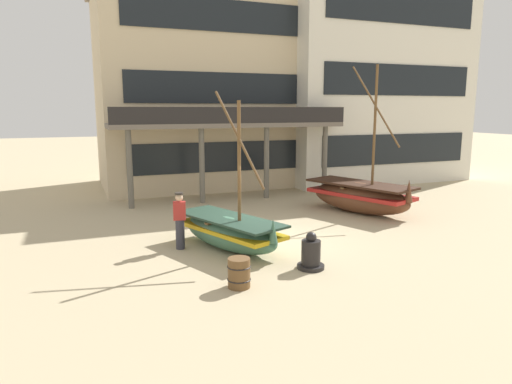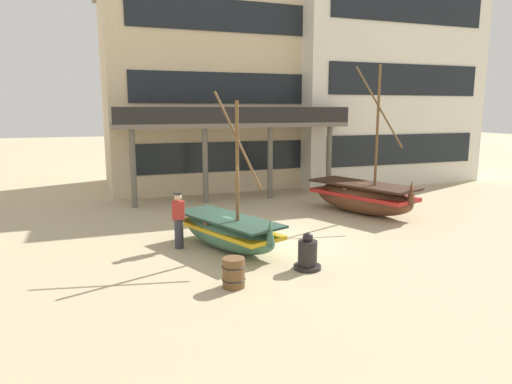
{
  "view_description": "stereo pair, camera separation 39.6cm",
  "coord_description": "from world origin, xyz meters",
  "px_view_note": "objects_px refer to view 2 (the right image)",
  "views": [
    {
      "loc": [
        -5.5,
        -12.74,
        4.08
      ],
      "look_at": [
        0.0,
        1.0,
        1.4
      ],
      "focal_mm": 32.41,
      "sensor_mm": 36.0,
      "label": 1
    },
    {
      "loc": [
        -5.13,
        -12.89,
        4.08
      ],
      "look_at": [
        0.0,
        1.0,
        1.4
      ],
      "focal_mm": 32.41,
      "sensor_mm": 36.0,
      "label": 2
    }
  ],
  "objects_px": {
    "harbor_building_main": "(208,91)",
    "fishing_boat_near_left": "(228,231)",
    "fishing_boat_centre_large": "(363,197)",
    "harbor_building_annex": "(376,83)",
    "fisherman_by_hull": "(179,221)",
    "capstan_winch": "(308,255)",
    "wooden_barrel": "(234,273)"
  },
  "relations": [
    {
      "from": "capstan_winch",
      "to": "harbor_building_main",
      "type": "relative_size",
      "value": 0.09
    },
    {
      "from": "fishing_boat_centre_large",
      "to": "harbor_building_annex",
      "type": "distance_m",
      "value": 10.53
    },
    {
      "from": "fishing_boat_centre_large",
      "to": "capstan_winch",
      "type": "xyz_separation_m",
      "value": [
        -4.95,
        -5.06,
        -0.29
      ]
    },
    {
      "from": "fishing_boat_near_left",
      "to": "harbor_building_annex",
      "type": "relative_size",
      "value": 0.41
    },
    {
      "from": "fishing_boat_near_left",
      "to": "harbor_building_annex",
      "type": "height_order",
      "value": "harbor_building_annex"
    },
    {
      "from": "harbor_building_main",
      "to": "fishing_boat_near_left",
      "type": "bearing_deg",
      "value": -102.16
    },
    {
      "from": "harbor_building_main",
      "to": "harbor_building_annex",
      "type": "relative_size",
      "value": 1.0
    },
    {
      "from": "fishing_boat_near_left",
      "to": "wooden_barrel",
      "type": "height_order",
      "value": "fishing_boat_near_left"
    },
    {
      "from": "fishing_boat_centre_large",
      "to": "harbor_building_annex",
      "type": "relative_size",
      "value": 0.51
    },
    {
      "from": "wooden_barrel",
      "to": "harbor_building_annex",
      "type": "relative_size",
      "value": 0.06
    },
    {
      "from": "fishing_boat_centre_large",
      "to": "wooden_barrel",
      "type": "relative_size",
      "value": 8.13
    },
    {
      "from": "fishing_boat_near_left",
      "to": "fisherman_by_hull",
      "type": "bearing_deg",
      "value": 158.37
    },
    {
      "from": "harbor_building_main",
      "to": "harbor_building_annex",
      "type": "distance_m",
      "value": 9.51
    },
    {
      "from": "fishing_boat_centre_large",
      "to": "wooden_barrel",
      "type": "xyz_separation_m",
      "value": [
        -7.1,
        -5.58,
        -0.32
      ]
    },
    {
      "from": "fishing_boat_near_left",
      "to": "fisherman_by_hull",
      "type": "xyz_separation_m",
      "value": [
        -1.35,
        0.53,
        0.3
      ]
    },
    {
      "from": "fishing_boat_near_left",
      "to": "capstan_winch",
      "type": "xyz_separation_m",
      "value": [
        1.4,
        -2.4,
        -0.15
      ]
    },
    {
      "from": "wooden_barrel",
      "to": "harbor_building_annex",
      "type": "height_order",
      "value": "harbor_building_annex"
    },
    {
      "from": "capstan_winch",
      "to": "wooden_barrel",
      "type": "xyz_separation_m",
      "value": [
        -2.15,
        -0.52,
        -0.03
      ]
    },
    {
      "from": "fisherman_by_hull",
      "to": "wooden_barrel",
      "type": "relative_size",
      "value": 2.41
    },
    {
      "from": "capstan_winch",
      "to": "harbor_building_annex",
      "type": "relative_size",
      "value": 0.09
    },
    {
      "from": "wooden_barrel",
      "to": "harbor_building_main",
      "type": "xyz_separation_m",
      "value": [
        3.34,
        14.94,
        4.67
      ]
    },
    {
      "from": "fisherman_by_hull",
      "to": "capstan_winch",
      "type": "bearing_deg",
      "value": -46.88
    },
    {
      "from": "fishing_boat_near_left",
      "to": "fisherman_by_hull",
      "type": "distance_m",
      "value": 1.48
    },
    {
      "from": "fishing_boat_centre_large",
      "to": "harbor_building_annex",
      "type": "xyz_separation_m",
      "value": [
        5.56,
        7.51,
        4.85
      ]
    },
    {
      "from": "fishing_boat_centre_large",
      "to": "capstan_winch",
      "type": "relative_size",
      "value": 5.84
    },
    {
      "from": "fishing_boat_near_left",
      "to": "harbor_building_annex",
      "type": "xyz_separation_m",
      "value": [
        11.91,
        10.17,
        4.98
      ]
    },
    {
      "from": "fishing_boat_centre_large",
      "to": "harbor_building_main",
      "type": "bearing_deg",
      "value": 111.9
    },
    {
      "from": "fisherman_by_hull",
      "to": "harbor_building_annex",
      "type": "xyz_separation_m",
      "value": [
        13.26,
        9.64,
        4.68
      ]
    },
    {
      "from": "harbor_building_annex",
      "to": "fishing_boat_centre_large",
      "type": "bearing_deg",
      "value": -126.49
    },
    {
      "from": "fishing_boat_centre_large",
      "to": "fisherman_by_hull",
      "type": "bearing_deg",
      "value": -164.58
    },
    {
      "from": "fishing_boat_near_left",
      "to": "harbor_building_main",
      "type": "xyz_separation_m",
      "value": [
        2.59,
        12.02,
        4.49
      ]
    },
    {
      "from": "capstan_winch",
      "to": "harbor_building_main",
      "type": "distance_m",
      "value": 15.19
    }
  ]
}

